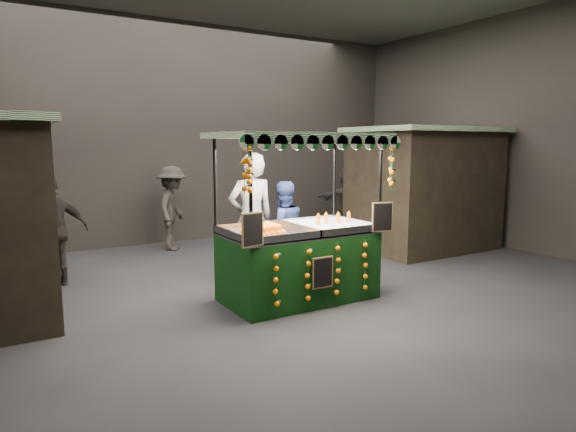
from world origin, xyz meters
TOP-DOWN VIEW (x-y plane):
  - ground at (0.00, 0.00)m, footprint 12.00×12.00m
  - market_hall at (0.00, 0.00)m, footprint 12.10×10.10m
  - neighbour_stall_right at (4.40, 1.50)m, footprint 3.00×2.20m
  - juice_stall at (0.14, -0.24)m, footprint 2.48×1.46m
  - vendor_grey at (-0.05, 0.92)m, footprint 0.80×0.55m
  - vendor_blue at (0.54, 0.92)m, footprint 0.89×0.74m
  - shopper_0 at (-3.37, 1.80)m, footprint 0.77×0.64m
  - shopper_1 at (4.06, 2.07)m, footprint 1.03×1.00m
  - shopper_2 at (-2.81, 2.40)m, footprint 1.07×0.50m
  - shopper_3 at (-0.30, 4.14)m, footprint 1.18×1.34m
  - shopper_4 at (-3.27, 3.28)m, footprint 0.95×0.68m
  - shopper_5 at (4.20, 3.84)m, footprint 1.58×1.32m

SIDE VIEW (x-z plane):
  - ground at x=0.00m, z-range 0.00..0.00m
  - juice_stall at x=0.14m, z-range -0.46..1.95m
  - vendor_blue at x=0.54m, z-range 0.00..1.64m
  - shopper_1 at x=4.06m, z-range 0.00..1.67m
  - shopper_5 at x=4.20m, z-range 0.00..1.70m
  - shopper_0 at x=-3.37m, z-range 0.00..1.79m
  - shopper_2 at x=-2.81m, z-range 0.00..1.79m
  - shopper_3 at x=-0.30m, z-range 0.00..1.80m
  - shopper_4 at x=-3.27m, z-range 0.00..1.80m
  - vendor_grey at x=-0.05m, z-range 0.00..2.12m
  - neighbour_stall_right at x=4.40m, z-range 0.01..2.61m
  - market_hall at x=0.00m, z-range 0.86..5.91m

